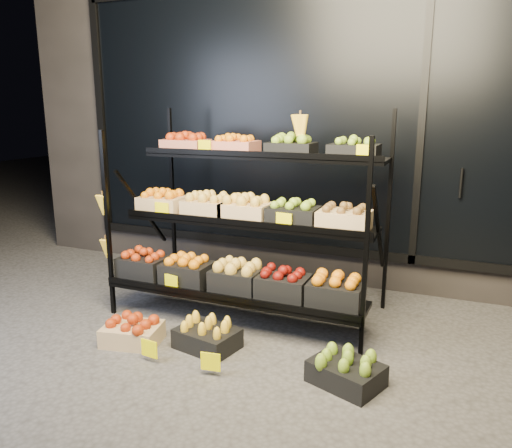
% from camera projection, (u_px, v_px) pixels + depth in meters
% --- Properties ---
extents(ground, '(24.00, 24.00, 0.00)m').
position_uv_depth(ground, '(214.00, 344.00, 3.60)').
color(ground, '#514F4C').
rests_on(ground, ground).
extents(building, '(6.00, 2.08, 3.50)m').
position_uv_depth(building, '(318.00, 100.00, 5.53)').
color(building, '#2D2826').
rests_on(building, ground).
extents(display_rack, '(2.18, 1.02, 1.73)m').
position_uv_depth(display_rack, '(245.00, 221.00, 3.97)').
color(display_rack, black).
rests_on(display_rack, ground).
extents(tag_floor_a, '(0.13, 0.01, 0.12)m').
position_uv_depth(tag_floor_a, '(150.00, 354.00, 3.33)').
color(tag_floor_a, '#FFF200').
rests_on(tag_floor_a, ground).
extents(tag_floor_b, '(0.13, 0.01, 0.12)m').
position_uv_depth(tag_floor_b, '(211.00, 368.00, 3.16)').
color(tag_floor_b, '#FFF200').
rests_on(tag_floor_b, ground).
extents(floor_crate_left, '(0.45, 0.36, 0.20)m').
position_uv_depth(floor_crate_left, '(132.00, 331.00, 3.60)').
color(floor_crate_left, tan).
rests_on(floor_crate_left, ground).
extents(floor_crate_midleft, '(0.47, 0.39, 0.21)m').
position_uv_depth(floor_crate_midleft, '(207.00, 335.00, 3.53)').
color(floor_crate_midleft, black).
rests_on(floor_crate_midleft, ground).
extents(floor_crate_right, '(0.50, 0.44, 0.21)m').
position_uv_depth(floor_crate_right, '(346.00, 370.00, 3.06)').
color(floor_crate_right, black).
rests_on(floor_crate_right, ground).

